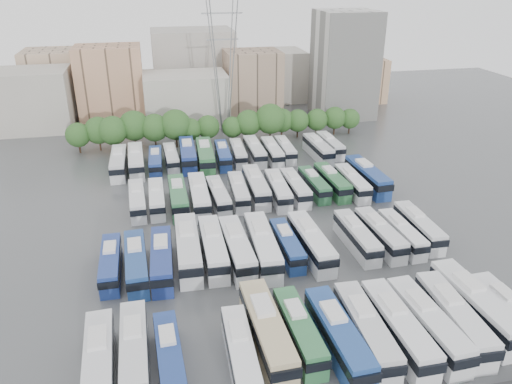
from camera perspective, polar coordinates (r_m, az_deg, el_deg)
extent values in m
plane|color=#424447|center=(73.13, 0.94, -4.88)|extent=(220.00, 220.00, 0.00)
cylinder|color=black|center=(110.82, -19.48, 4.75)|extent=(0.36, 0.36, 2.12)
sphere|color=#234C1E|center=(109.95, -19.69, 6.16)|extent=(5.08, 5.08, 5.08)
cylinder|color=black|center=(110.98, -17.37, 5.15)|extent=(0.36, 0.36, 2.39)
sphere|color=#234C1E|center=(110.01, -17.58, 6.74)|extent=(5.73, 5.73, 5.73)
cylinder|color=black|center=(109.27, -15.85, 5.07)|extent=(0.36, 0.36, 2.51)
sphere|color=#234C1E|center=(108.24, -16.06, 6.77)|extent=(6.02, 6.02, 6.02)
cylinder|color=black|center=(110.50, -13.60, 5.58)|extent=(0.36, 0.36, 2.66)
sphere|color=#234C1E|center=(109.43, -13.78, 7.37)|extent=(6.39, 6.39, 6.39)
cylinder|color=black|center=(109.50, -11.38, 5.56)|extent=(0.36, 0.36, 2.45)
sphere|color=#234C1E|center=(108.50, -11.53, 7.22)|extent=(5.87, 5.87, 5.87)
cylinder|color=black|center=(109.09, -9.05, 5.74)|extent=(0.36, 0.36, 2.72)
sphere|color=#234C1E|center=(107.97, -9.18, 7.60)|extent=(6.53, 6.53, 6.53)
cylinder|color=black|center=(109.64, -7.43, 5.74)|extent=(0.36, 0.36, 2.01)
sphere|color=#234C1E|center=(108.80, -7.51, 7.10)|extent=(4.81, 4.81, 4.81)
cylinder|color=black|center=(110.52, -5.45, 6.02)|extent=(0.36, 0.36, 2.10)
sphere|color=#234C1E|center=(109.66, -5.51, 7.43)|extent=(5.04, 5.04, 5.04)
cylinder|color=black|center=(110.97, -2.68, 6.13)|extent=(0.36, 0.36, 1.92)
sphere|color=#234C1E|center=(110.18, -2.71, 7.42)|extent=(4.61, 4.61, 4.61)
cylinder|color=black|center=(111.35, -0.84, 6.34)|extent=(0.36, 0.36, 2.36)
sphere|color=#234C1E|center=(110.40, -0.85, 7.92)|extent=(5.67, 5.67, 5.67)
cylinder|color=black|center=(111.73, 1.61, 6.51)|extent=(0.36, 0.36, 2.77)
sphere|color=#234C1E|center=(110.63, 1.64, 8.36)|extent=(6.64, 6.64, 6.64)
cylinder|color=black|center=(114.08, 2.93, 6.72)|extent=(0.36, 0.36, 2.21)
sphere|color=#234C1E|center=(113.20, 2.97, 8.17)|extent=(5.31, 5.31, 5.31)
cylinder|color=black|center=(114.78, 4.75, 6.75)|extent=(0.36, 0.36, 2.11)
sphere|color=#234C1E|center=(113.94, 4.80, 8.13)|extent=(5.07, 5.07, 5.07)
cylinder|color=black|center=(116.21, 6.91, 6.87)|extent=(0.36, 0.36, 2.07)
sphere|color=#234C1E|center=(115.40, 6.98, 8.20)|extent=(4.96, 4.96, 4.96)
cylinder|color=black|center=(117.87, 8.90, 7.02)|extent=(0.36, 0.36, 2.13)
sphere|color=#234C1E|center=(117.05, 8.99, 8.37)|extent=(5.11, 5.11, 5.11)
cylinder|color=black|center=(119.15, 10.58, 7.04)|extent=(0.36, 0.36, 1.92)
sphere|color=#234C1E|center=(118.41, 10.67, 8.24)|extent=(4.61, 4.61, 4.61)
cube|color=#9E998E|center=(130.31, -24.29, 9.56)|extent=(18.00, 14.00, 14.00)
cube|color=tan|center=(133.14, -16.27, 11.90)|extent=(16.00, 12.00, 18.00)
cube|color=#ADA89E|center=(125.95, -8.00, 10.54)|extent=(20.00, 14.00, 12.00)
cube|color=gray|center=(133.71, -0.39, 12.46)|extent=(14.00, 12.00, 16.00)
cube|color=gray|center=(144.94, -7.15, 14.03)|extent=(22.00, 16.00, 20.00)
cube|color=tan|center=(144.72, -21.65, 11.71)|extent=(16.00, 14.00, 16.00)
cube|color=#A39E93|center=(147.11, 1.77, 13.17)|extent=(18.00, 14.00, 14.00)
cube|color=tan|center=(149.29, 11.53, 12.47)|extent=(14.00, 12.00, 12.00)
cube|color=gray|center=(139.52, -11.80, 11.21)|extent=(12.00, 10.00, 10.00)
cube|color=silver|center=(131.49, 10.07, 14.12)|extent=(14.00, 14.00, 26.00)
cylinder|color=slate|center=(112.60, -4.66, 14.77)|extent=(2.90, 2.91, 33.83)
cylinder|color=slate|center=(116.52, -4.94, 15.09)|extent=(2.90, 2.91, 33.83)
cylinder|color=slate|center=(113.19, -2.59, 14.88)|extent=(2.90, 2.91, 33.83)
cylinder|color=slate|center=(117.08, -2.93, 15.19)|extent=(2.90, 2.91, 33.83)
cube|color=slate|center=(113.65, -3.92, 19.72)|extent=(9.00, 0.30, 0.30)
cube|color=slate|center=(114.23, -3.84, 17.01)|extent=(7.00, 0.30, 0.30)
cube|color=silver|center=(51.62, -17.44, -18.31)|extent=(3.13, 12.29, 3.45)
cube|color=black|center=(51.07, -17.55, -17.87)|extent=(3.26, 12.47, 1.02)
cube|color=silver|center=(51.52, -17.68, -15.57)|extent=(1.87, 3.32, 0.45)
cube|color=silver|center=(52.11, -13.71, -17.36)|extent=(2.72, 11.93, 3.37)
cube|color=black|center=(51.58, -13.78, -16.93)|extent=(2.84, 12.11, 0.99)
cube|color=silver|center=(52.04, -13.94, -14.71)|extent=(1.74, 3.20, 0.44)
cube|color=navy|center=(51.13, -9.84, -18.18)|extent=(2.70, 10.69, 3.01)
cube|color=black|center=(50.64, -9.87, -17.81)|extent=(2.81, 10.86, 0.88)
cube|color=silver|center=(51.01, -10.13, -15.79)|extent=(1.62, 2.89, 0.39)
cube|color=white|center=(50.74, -1.76, -18.03)|extent=(2.68, 11.21, 3.16)
cube|color=black|center=(50.23, -1.75, -17.63)|extent=(2.79, 11.38, 0.93)
cube|color=silver|center=(50.60, -2.04, -15.49)|extent=(1.66, 3.01, 0.41)
cube|color=tan|center=(52.62, 1.23, -15.73)|extent=(3.22, 13.40, 3.78)
cube|color=black|center=(52.04, 1.28, -15.23)|extent=(3.36, 13.61, 1.11)
cube|color=silver|center=(52.54, 0.77, -12.81)|extent=(1.99, 3.61, 0.49)
cube|color=#307242|center=(53.31, 4.92, -15.60)|extent=(2.71, 11.39, 3.21)
cube|color=black|center=(52.82, 4.99, -15.19)|extent=(2.83, 11.56, 0.94)
cube|color=silver|center=(53.22, 4.51, -13.16)|extent=(1.69, 3.06, 0.42)
cube|color=navy|center=(52.76, 9.35, -16.12)|extent=(3.14, 12.76, 3.59)
cube|color=black|center=(52.21, 9.48, -15.66)|extent=(3.27, 12.96, 1.06)
cube|color=silver|center=(52.60, 8.83, -13.38)|extent=(1.91, 3.44, 0.46)
cube|color=silver|center=(54.06, 12.39, -15.28)|extent=(3.08, 12.65, 3.56)
cube|color=black|center=(53.52, 12.52, -14.82)|extent=(3.21, 12.85, 1.05)
cube|color=silver|center=(53.95, 11.96, -12.61)|extent=(1.89, 3.41, 0.46)
cube|color=silver|center=(55.04, 15.88, -14.84)|extent=(2.82, 12.84, 3.63)
cube|color=black|center=(54.51, 16.04, -14.37)|extent=(2.95, 13.03, 1.07)
cube|color=silver|center=(54.90, 15.36, -12.18)|extent=(1.84, 3.43, 0.47)
cube|color=silver|center=(56.49, 18.91, -14.17)|extent=(3.24, 12.82, 3.60)
cube|color=black|center=(55.97, 19.10, -13.71)|extent=(3.37, 13.02, 1.06)
cube|color=silver|center=(56.32, 18.34, -11.61)|extent=(1.94, 3.46, 0.47)
cube|color=silver|center=(58.23, 21.62, -13.34)|extent=(3.30, 12.81, 3.60)
cube|color=black|center=(57.73, 21.80, -12.89)|extent=(3.44, 13.01, 1.06)
cube|color=silver|center=(58.15, 21.16, -10.84)|extent=(1.96, 3.47, 0.47)
cube|color=silver|center=(60.73, 23.73, -11.91)|extent=(3.39, 13.54, 3.81)
cube|color=black|center=(60.22, 23.94, -11.44)|extent=(3.53, 13.75, 1.12)
cube|color=silver|center=(60.61, 23.13, -9.40)|extent=(2.05, 3.66, 0.49)
cube|color=silver|center=(61.90, 27.02, -12.24)|extent=(2.70, 11.24, 3.17)
cube|color=black|center=(61.48, 27.21, -11.85)|extent=(2.81, 11.41, 0.93)
cube|color=silver|center=(61.75, 26.53, -10.19)|extent=(1.67, 3.02, 0.41)
cube|color=navy|center=(66.01, -16.26, -7.95)|extent=(2.35, 10.82, 3.06)
cube|color=black|center=(65.60, -16.32, -7.58)|extent=(2.46, 10.98, 0.90)
cube|color=silver|center=(66.30, -16.38, -6.07)|extent=(1.54, 2.89, 0.40)
cube|color=navy|center=(65.08, -13.52, -7.96)|extent=(3.02, 11.99, 3.37)
cube|color=black|center=(64.61, -13.57, -7.54)|extent=(3.15, 12.17, 0.99)
cube|color=silver|center=(65.39, -13.73, -5.87)|extent=(1.82, 3.24, 0.44)
cube|color=navy|center=(65.01, -10.70, -7.68)|extent=(2.99, 12.16, 3.42)
cube|color=black|center=(64.54, -10.75, -7.26)|extent=(3.12, 12.35, 1.01)
cube|color=silver|center=(65.32, -10.84, -5.55)|extent=(1.82, 3.28, 0.44)
cube|color=silver|center=(66.48, -7.77, -6.48)|extent=(3.19, 13.47, 3.80)
cube|color=black|center=(65.96, -7.80, -6.02)|extent=(3.33, 13.68, 1.12)
cube|color=silver|center=(66.88, -7.96, -4.18)|extent=(1.99, 3.62, 0.49)
cube|color=silver|center=(66.39, -4.91, -6.50)|extent=(2.83, 12.61, 3.56)
cube|color=black|center=(65.91, -4.92, -6.06)|extent=(2.96, 12.80, 1.05)
cube|color=silver|center=(66.75, -5.14, -4.33)|extent=(1.82, 3.38, 0.46)
cube|color=silver|center=(66.04, -2.20, -6.57)|extent=(3.00, 12.78, 3.61)
cube|color=black|center=(65.55, -2.18, -6.13)|extent=(3.13, 12.98, 1.06)
cube|color=silver|center=(66.38, -2.50, -4.38)|extent=(1.88, 3.43, 0.47)
cube|color=silver|center=(66.40, 0.75, -6.29)|extent=(3.30, 13.39, 3.77)
cube|color=black|center=(65.89, 0.78, -5.83)|extent=(3.44, 13.60, 1.11)
cube|color=silver|center=(66.76, 0.49, -4.00)|extent=(2.01, 3.61, 0.49)
cube|color=navy|center=(67.57, 3.55, -6.13)|extent=(2.35, 10.59, 2.99)
cube|color=black|center=(67.17, 3.60, -5.77)|extent=(2.46, 10.75, 0.88)
cube|color=silver|center=(67.83, 3.29, -4.35)|extent=(1.52, 2.83, 0.39)
cube|color=silver|center=(67.78, 6.27, -5.85)|extent=(3.14, 12.70, 3.57)
cube|color=black|center=(67.31, 6.35, -5.42)|extent=(3.27, 12.89, 1.05)
cube|color=silver|center=(68.08, 5.90, -3.74)|extent=(1.91, 3.43, 0.46)
cube|color=silver|center=(70.51, 11.41, -5.11)|extent=(2.62, 11.37, 3.21)
cube|color=black|center=(70.10, 11.50, -4.73)|extent=(2.73, 11.54, 0.94)
cube|color=silver|center=(70.78, 11.07, -3.29)|extent=(1.66, 3.05, 0.42)
cube|color=silver|center=(71.79, 13.95, -4.79)|extent=(2.97, 11.58, 3.25)
cube|color=black|center=(71.39, 14.06, -4.41)|extent=(3.09, 11.75, 0.96)
cube|color=silver|center=(72.04, 13.58, -2.98)|extent=(1.77, 3.13, 0.42)
cube|color=silver|center=(72.96, 16.29, -4.69)|extent=(2.51, 10.64, 3.00)
cube|color=black|center=(72.59, 16.40, -4.34)|extent=(2.62, 10.80, 0.88)
cube|color=silver|center=(73.18, 15.96, -3.05)|extent=(1.57, 2.86, 0.39)
cube|color=silver|center=(75.26, 18.07, -3.90)|extent=(2.59, 11.40, 3.22)
cube|color=black|center=(74.87, 18.18, -3.54)|extent=(2.70, 11.57, 0.95)
cube|color=silver|center=(75.54, 17.75, -2.19)|extent=(1.66, 3.05, 0.42)
cube|color=silver|center=(81.80, -13.40, -1.01)|extent=(2.75, 11.12, 3.13)
cube|color=black|center=(81.43, -13.44, -0.67)|extent=(2.86, 11.29, 0.92)
cube|color=silver|center=(82.34, -13.55, 0.50)|extent=(1.67, 3.00, 0.40)
cube|color=silver|center=(81.81, -11.27, -0.82)|extent=(2.34, 10.88, 3.08)
cube|color=black|center=(81.44, -11.30, -0.48)|extent=(2.45, 11.05, 0.91)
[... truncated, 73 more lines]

